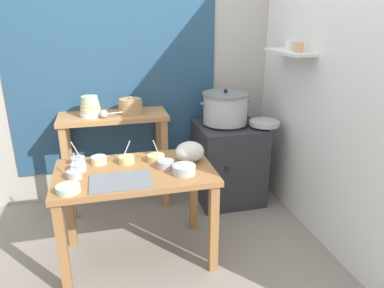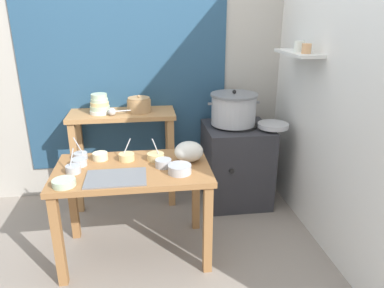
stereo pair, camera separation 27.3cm
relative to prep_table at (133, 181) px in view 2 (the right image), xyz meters
The scene contains 22 objects.
ground_plane 0.62m from the prep_table, 14.48° to the left, with size 9.00×9.00×0.00m, color gray.
wall_back 1.33m from the prep_table, 80.85° to the left, with size 4.40×0.12×2.60m.
wall_right 1.66m from the prep_table, ahead, with size 0.30×3.20×2.60m.
prep_table is the anchor object (origin of this frame).
back_shelf_table 0.86m from the prep_table, 96.61° to the left, with size 0.96×0.40×0.90m.
stove_block 1.22m from the prep_table, 37.10° to the left, with size 0.60×0.61×0.78m.
steamer_pot 1.22m from the prep_table, 39.04° to the left, with size 0.48×0.43×0.32m.
clay_pot 0.93m from the prep_table, 86.00° to the left, with size 0.21×0.21×0.16m.
bowl_stack_enamel 0.96m from the prep_table, 108.88° to the left, with size 0.19×0.19×0.18m.
ladle 0.84m from the prep_table, 102.45° to the left, with size 0.28×0.08×0.07m.
serving_tray 0.23m from the prep_table, 121.70° to the right, with size 0.40×0.28×0.01m, color slate.
plastic_bag 0.46m from the prep_table, ahead, with size 0.21×0.19×0.15m, color silver.
wide_pan 1.39m from the prep_table, 25.15° to the left, with size 0.28×0.28×0.04m, color #B7BABF.
prep_bowl_0 0.33m from the prep_table, 143.24° to the left, with size 0.11×0.11×0.05m.
prep_bowl_1 0.26m from the prep_table, ahead, with size 0.12×0.12×0.06m.
prep_bowl_2 0.38m from the prep_table, 23.93° to the right, with size 0.16×0.16×0.06m.
prep_bowl_3 0.43m from the prep_table, behind, with size 0.10×0.10×0.17m.
prep_bowl_4 0.41m from the prep_table, 167.39° to the left, with size 0.11×0.11×0.05m.
prep_bowl_5 0.25m from the prep_table, 34.66° to the left, with size 0.13×0.13×0.18m.
prep_bowl_6 0.20m from the prep_table, 107.16° to the left, with size 0.12×0.12×0.16m.
prep_bowl_7 0.46m from the prep_table, 151.48° to the left, with size 0.10×0.10×0.18m.
prep_bowl_8 0.50m from the prep_table, 151.06° to the right, with size 0.15×0.15×0.04m.
Camera 2 is at (0.00, -2.41, 1.76)m, focal length 33.76 mm.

